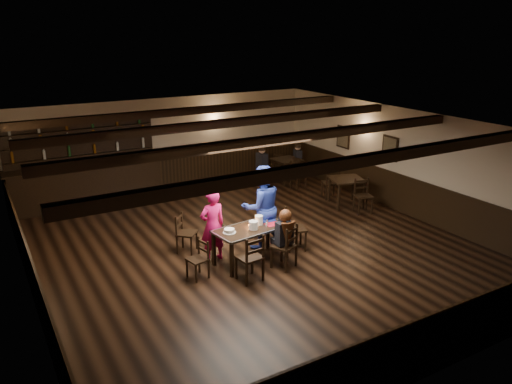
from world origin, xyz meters
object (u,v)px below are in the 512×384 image
man_blue (262,207)px  bar_counter (86,178)px  woman_pink (212,225)px  chair_near_right (287,243)px  chair_near_left (252,255)px  dining_table (251,232)px  cake (229,231)px

man_blue → bar_counter: bar_counter is taller
woman_pink → chair_near_right: bearing=132.9°
chair_near_right → chair_near_left: bearing=-171.8°
chair_near_left → chair_near_right: (0.88, 0.13, -0.01)m
chair_near_right → bar_counter: bar_counter is taller
bar_counter → dining_table: bearing=-68.6°
chair_near_right → cake: size_ratio=3.57×
man_blue → woman_pink: bearing=9.7°
chair_near_left → woman_pink: 1.28m
chair_near_left → cake: (-0.09, 0.74, 0.24)m
dining_table → man_blue: size_ratio=0.86×
bar_counter → cake: bearing=-73.4°
cake → dining_table: bearing=1.0°
man_blue → chair_near_left: bearing=61.5°
chair_near_right → woman_pink: woman_pink is taller
dining_table → woman_pink: bearing=141.7°
chair_near_right → man_blue: bearing=86.1°
chair_near_left → bar_counter: 6.34m
man_blue → dining_table: bearing=51.3°
chair_near_right → cake: (-0.98, 0.62, 0.25)m
chair_near_right → man_blue: (0.08, 1.14, 0.39)m
woman_pink → bar_counter: size_ratio=0.37×
chair_near_left → chair_near_right: chair_near_left is taller
chair_near_left → woman_pink: bearing=100.1°
cake → bar_counter: bar_counter is taller
woman_pink → bar_counter: (-1.47, 4.87, -0.03)m
man_blue → bar_counter: (-2.65, 4.84, -0.21)m
chair_near_left → cake: bearing=97.1°
dining_table → chair_near_right: 0.80m
chair_near_left → cake: size_ratio=3.64×
cake → bar_counter: 5.60m
woman_pink → cake: woman_pink is taller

